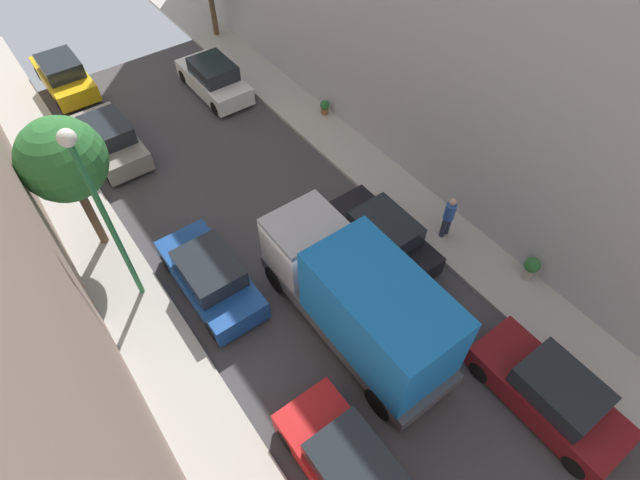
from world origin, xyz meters
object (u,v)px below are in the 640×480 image
(parked_car_left_4, at_px, (64,75))
(potted_plant_1, at_px, (531,267))
(potted_plant_3, at_px, (32,173))
(lamp_post, at_px, (98,201))
(parked_car_left_2, at_px, (210,276))
(parked_car_left_1, at_px, (351,469))
(parked_car_left_3, at_px, (110,139))
(street_tree_0, at_px, (63,160))
(parked_car_right_0, at_px, (550,393))
(potted_plant_2, at_px, (325,107))
(parked_car_right_2, at_px, (214,79))
(delivery_truck, at_px, (359,300))
(parked_car_right_1, at_px, (382,236))
(pedestrian, at_px, (449,216))

(parked_car_left_4, bearing_deg, potted_plant_1, -66.93)
(potted_plant_3, height_order, lamp_post, lamp_post)
(parked_car_left_2, distance_m, potted_plant_1, 10.14)
(parked_car_left_1, distance_m, parked_car_left_2, 7.02)
(parked_car_left_3, xyz_separation_m, street_tree_0, (-2.09, -4.40, 3.06))
(parked_car_left_1, relative_size, parked_car_right_0, 1.00)
(parked_car_left_2, relative_size, potted_plant_2, 6.51)
(parked_car_left_3, xyz_separation_m, parked_car_right_0, (5.40, -17.00, 0.00))
(parked_car_right_2, relative_size, potted_plant_3, 4.65)
(delivery_truck, xyz_separation_m, potted_plant_2, (5.67, 9.15, -1.29))
(parked_car_right_1, distance_m, lamp_post, 8.68)
(street_tree_0, height_order, potted_plant_1, street_tree_0)
(potted_plant_2, bearing_deg, parked_car_left_1, -124.36)
(pedestrian, bearing_deg, delivery_truck, -166.97)
(pedestrian, bearing_deg, potted_plant_2, 84.18)
(parked_car_left_2, distance_m, parked_car_left_3, 8.33)
(parked_car_left_3, distance_m, street_tree_0, 5.75)
(pedestrian, bearing_deg, parked_car_left_3, 124.13)
(parked_car_right_0, xyz_separation_m, parked_car_right_2, (0.00, 18.34, 0.00))
(parked_car_left_3, bearing_deg, pedestrian, -55.87)
(potted_plant_3, distance_m, lamp_post, 7.97)
(street_tree_0, bearing_deg, pedestrian, -34.97)
(parked_car_right_2, distance_m, potted_plant_3, 8.62)
(parked_car_left_2, height_order, lamp_post, lamp_post)
(pedestrian, height_order, potted_plant_2, pedestrian)
(street_tree_0, distance_m, potted_plant_1, 14.57)
(parked_car_left_1, distance_m, parked_car_left_4, 20.99)
(parked_car_left_1, xyz_separation_m, potted_plant_1, (8.38, 1.31, -0.05))
(parked_car_left_2, xyz_separation_m, parked_car_right_0, (5.40, -8.67, 0.00))
(parked_car_right_0, relative_size, parked_car_right_2, 1.00)
(parked_car_left_3, xyz_separation_m, delivery_truck, (2.70, -12.26, 1.07))
(parked_car_left_4, height_order, delivery_truck, delivery_truck)
(potted_plant_1, bearing_deg, potted_plant_2, 90.09)
(parked_car_right_1, bearing_deg, potted_plant_1, -51.73)
(potted_plant_3, bearing_deg, parked_car_right_1, -50.04)
(parked_car_left_3, height_order, parked_car_right_1, same)
(delivery_truck, height_order, potted_plant_1, delivery_truck)
(potted_plant_1, height_order, potted_plant_3, potted_plant_3)
(parked_car_left_3, bearing_deg, potted_plant_2, -20.35)
(parked_car_left_4, bearing_deg, delivery_truck, -81.43)
(potted_plant_3, bearing_deg, parked_car_left_2, -69.36)
(parked_car_right_1, distance_m, delivery_truck, 3.53)
(parked_car_left_1, distance_m, potted_plant_3, 15.53)
(parked_car_left_4, distance_m, lamp_post, 13.40)
(parked_car_left_2, relative_size, delivery_truck, 0.64)
(parked_car_right_0, bearing_deg, parked_car_right_1, 90.00)
(lamp_post, bearing_deg, potted_plant_3, 99.63)
(parked_car_left_3, xyz_separation_m, pedestrian, (7.55, -11.14, 0.35))
(pedestrian, height_order, potted_plant_3, pedestrian)
(delivery_truck, bearing_deg, street_tree_0, 121.34)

